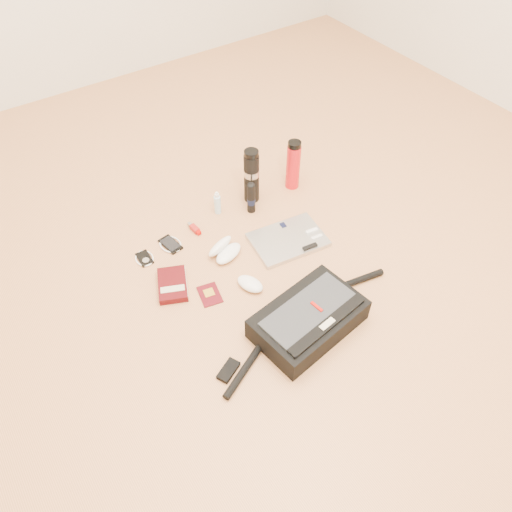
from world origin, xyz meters
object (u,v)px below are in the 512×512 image
object	(u,v)px
laptop	(288,240)
thermos_black	(252,176)
messenger_bag	(308,319)
book	(173,285)
thermos_red	(293,165)

from	to	relation	value
laptop	thermos_black	size ratio (longest dim) A/B	1.25
messenger_bag	book	distance (m)	0.59
messenger_bag	laptop	distance (m)	0.48
messenger_bag	laptop	xyz separation A→B (m)	(0.22, 0.42, -0.04)
laptop	book	world-z (taller)	book
book	thermos_red	size ratio (longest dim) A/B	0.80
messenger_bag	thermos_black	xyz separation A→B (m)	(0.25, 0.77, 0.09)
book	thermos_red	xyz separation A→B (m)	(0.82, 0.26, 0.12)
messenger_bag	thermos_red	xyz separation A→B (m)	(0.48, 0.74, 0.08)
thermos_black	book	bearing A→B (deg)	-154.17
book	messenger_bag	bearing A→B (deg)	-30.69
laptop	thermos_red	distance (m)	0.42
thermos_black	thermos_red	bearing A→B (deg)	-7.95
book	thermos_black	bearing A→B (deg)	49.66
messenger_bag	thermos_red	distance (m)	0.88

